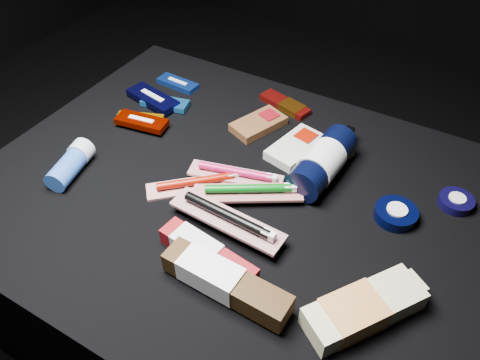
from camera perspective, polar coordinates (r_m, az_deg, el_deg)
The scene contains 22 objects.
ground at distance 1.23m, azimuth -0.86°, elevation -14.28°, with size 3.00×3.00×0.00m, color black.
cloth_table at distance 1.07m, azimuth -0.97°, elevation -8.59°, with size 0.98×0.78×0.40m, color black.
luna_bar_0 at distance 1.22m, azimuth -7.59°, elevation 11.60°, with size 0.11×0.05×0.01m.
luna_bar_1 at distance 1.14m, azimuth -9.11°, elevation 9.26°, with size 0.12×0.07×0.01m.
luna_bar_2 at distance 1.16m, azimuth -10.57°, elevation 9.75°, with size 0.14×0.08×0.02m.
luna_bar_3 at distance 1.09m, azimuth -12.16°, elevation 7.22°, with size 0.11×0.08×0.01m.
luna_bar_4 at distance 1.08m, azimuth -11.90°, elevation 6.98°, with size 0.12×0.06×0.02m.
clif_bar_0 at distance 1.06m, azimuth 2.47°, elevation 6.95°, with size 0.11×0.14×0.02m.
clif_bar_1 at distance 1.01m, azimuth 7.01°, elevation 4.11°, with size 0.10×0.14×0.02m.
clif_bar_2 at distance 0.99m, azimuth 10.12°, elevation 2.99°, with size 0.11×0.15×0.02m.
power_bar at distance 1.13m, azimuth 5.77°, elevation 9.03°, with size 0.14×0.07×0.02m.
lotion_bottle at distance 0.94m, azimuth 10.01°, elevation 2.15°, with size 0.08×0.23×0.07m.
cream_tin_upper at distance 0.97m, azimuth 24.83°, elevation -2.39°, with size 0.06×0.06×0.02m.
cream_tin_lower at distance 0.90m, azimuth 18.47°, elevation -3.92°, with size 0.08×0.08×0.02m.
bodywash_bottle at distance 0.75m, azimuth 14.63°, elevation -15.03°, with size 0.16×0.19×0.04m.
deodorant_stick at distance 1.00m, azimuth -19.91°, elevation 1.83°, with size 0.07×0.12×0.05m.
toothbrush_pack_0 at distance 0.92m, azimuth -5.23°, elevation -0.40°, with size 0.17×0.16×0.02m.
toothbrush_pack_1 at distance 0.93m, azimuth -0.39°, elevation 0.76°, with size 0.19×0.09×0.02m.
toothbrush_pack_2 at distance 0.88m, azimuth 1.20°, elevation -1.33°, with size 0.20×0.15×0.02m.
toothbrush_pack_3 at distance 0.82m, azimuth -1.44°, elevation -4.67°, with size 0.22×0.06×0.02m.
toothpaste_carton_red at distance 0.80m, azimuth -4.41°, elevation -8.80°, with size 0.19×0.06×0.04m.
toothpaste_carton_green at distance 0.75m, azimuth -2.38°, elevation -12.03°, with size 0.22×0.06×0.04m.
Camera 1 is at (0.34, -0.56, 1.05)m, focal length 35.00 mm.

